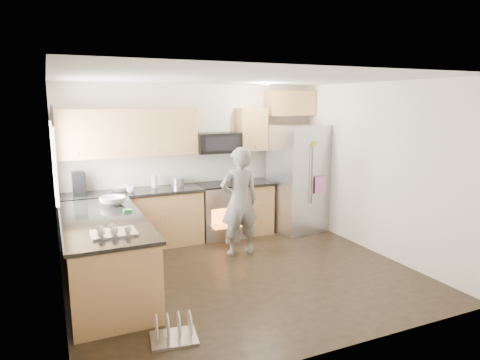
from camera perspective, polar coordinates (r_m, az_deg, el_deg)
name	(u,v)px	position (r m, az deg, el deg)	size (l,w,h in m)	color
ground	(243,274)	(5.95, 0.36, -12.43)	(4.50, 4.50, 0.00)	black
room_shell	(240,152)	(5.52, -0.04, 3.80)	(4.54, 4.04, 2.62)	white
back_cabinet_run	(166,185)	(7.07, -9.89, -0.71)	(4.45, 0.64, 2.50)	#B57748
peninsula	(105,254)	(5.58, -17.57, -9.41)	(0.96, 2.36, 1.04)	#B57748
stove_range	(220,198)	(7.36, -2.62, -2.41)	(0.76, 0.97, 1.79)	#B7B7BC
refrigerator	(299,178)	(7.72, 7.88, 0.21)	(1.05, 0.88, 1.91)	#B7B7BC
person	(239,201)	(6.45, -0.07, -2.88)	(0.60, 0.40, 1.65)	gray
dish_rack	(174,333)	(4.51, -8.83, -19.46)	(0.50, 0.42, 0.28)	#B7B7BC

